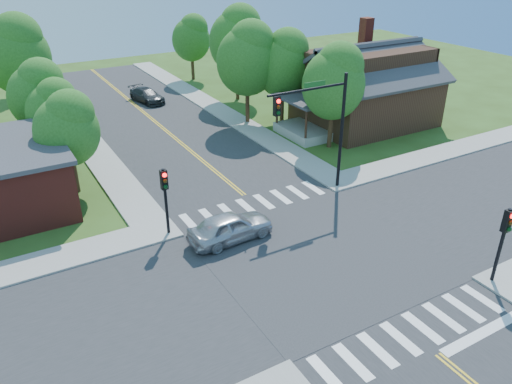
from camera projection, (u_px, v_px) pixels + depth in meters
ground at (318, 257)px, 24.50m from camera, size 100.00×100.00×0.00m
road_ns at (318, 256)px, 24.49m from camera, size 10.00×90.00×0.04m
road_ew at (318, 256)px, 24.49m from camera, size 90.00×10.00×0.04m
intersection_patch at (318, 257)px, 24.50m from camera, size 10.20×10.20×0.06m
sidewalk_ne at (356, 115)px, 43.72m from camera, size 40.00×40.00×0.14m
crosswalk_north at (255, 204)px, 29.25m from camera, size 8.85×2.00×0.01m
crosswalk_south at (412, 333)px, 19.70m from camera, size 8.85×2.00×0.01m
centerline at (318, 256)px, 24.48m from camera, size 0.30×90.00×0.01m
stop_bar at (483, 333)px, 19.76m from camera, size 4.60×0.45×0.09m
signal_mast_ne at (320, 118)px, 28.35m from camera, size 5.30×0.42×7.20m
signal_pole_se at (505, 232)px, 21.46m from camera, size 0.34×0.42×3.80m
signal_pole_nw at (165, 190)px, 25.08m from camera, size 0.34×0.42×3.80m
house_ne at (366, 84)px, 40.70m from camera, size 13.05×8.80×7.11m
tree_e_a at (335, 80)px, 35.05m from camera, size 4.56×4.33×7.75m
tree_e_b at (284, 61)px, 40.07m from camera, size 4.58×4.35×7.79m
tree_e_c at (238, 38)px, 45.77m from camera, size 5.21×4.95×8.85m
tree_e_d at (192, 37)px, 53.11m from camera, size 4.10×3.90×6.98m
tree_w_a at (68, 127)px, 28.89m from camera, size 3.78×3.59×6.42m
tree_w_b at (39, 93)px, 33.97m from camera, size 4.08×3.88×6.94m
tree_w_c at (17, 52)px, 39.54m from camera, size 5.28×5.02×8.98m
tree_w_d at (6, 51)px, 47.19m from camera, size 3.98×3.78×6.76m
tree_house at (248, 57)px, 39.65m from camera, size 4.98×4.73×8.46m
tree_bldg at (54, 108)px, 32.92m from camera, size 3.53×3.35×6.00m
car_silver at (230, 227)px, 25.50m from camera, size 2.25×4.66×1.53m
car_dgrey at (147, 96)px, 47.18m from camera, size 3.55×5.10×1.27m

